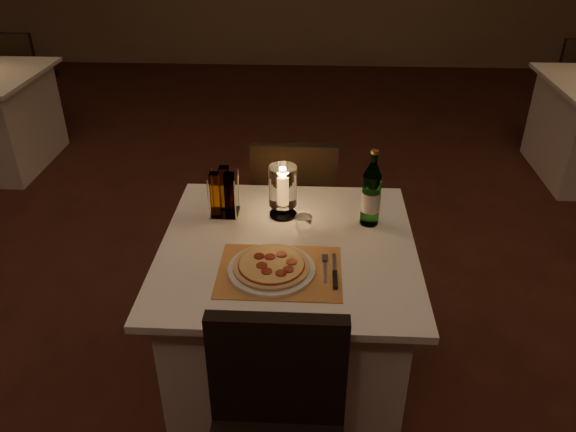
{
  "coord_description": "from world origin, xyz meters",
  "views": [
    {
      "loc": [
        0.25,
        -2.04,
        1.96
      ],
      "look_at": [
        0.16,
        -0.19,
        0.86
      ],
      "focal_mm": 35.0,
      "sensor_mm": 36.0,
      "label": 1
    }
  ],
  "objects_px": {
    "chair_near": "(276,429)",
    "chair_far": "(295,200)",
    "pizza": "(272,266)",
    "main_table": "(288,317)",
    "tumbler": "(304,224)",
    "hurricane_candle": "(283,188)",
    "plate": "(272,269)",
    "water_bottle": "(371,195)"
  },
  "relations": [
    {
      "from": "plate",
      "to": "water_bottle",
      "type": "xyz_separation_m",
      "value": [
        0.38,
        0.36,
        0.12
      ]
    },
    {
      "from": "pizza",
      "to": "main_table",
      "type": "bearing_deg",
      "value": 74.6
    },
    {
      "from": "tumbler",
      "to": "main_table",
      "type": "bearing_deg",
      "value": -120.2
    },
    {
      "from": "main_table",
      "to": "chair_far",
      "type": "xyz_separation_m",
      "value": [
        0.0,
        0.71,
        0.18
      ]
    },
    {
      "from": "tumbler",
      "to": "chair_far",
      "type": "bearing_deg",
      "value": 95.49
    },
    {
      "from": "chair_near",
      "to": "pizza",
      "type": "height_order",
      "value": "chair_near"
    },
    {
      "from": "plate",
      "to": "tumbler",
      "type": "relative_size",
      "value": 4.57
    },
    {
      "from": "main_table",
      "to": "tumbler",
      "type": "distance_m",
      "value": 0.42
    },
    {
      "from": "pizza",
      "to": "tumbler",
      "type": "relative_size",
      "value": 3.99
    },
    {
      "from": "chair_near",
      "to": "water_bottle",
      "type": "relative_size",
      "value": 2.73
    },
    {
      "from": "water_bottle",
      "to": "plate",
      "type": "bearing_deg",
      "value": -136.34
    },
    {
      "from": "chair_far",
      "to": "hurricane_candle",
      "type": "height_order",
      "value": "hurricane_candle"
    },
    {
      "from": "main_table",
      "to": "pizza",
      "type": "height_order",
      "value": "pizza"
    },
    {
      "from": "chair_far",
      "to": "water_bottle",
      "type": "distance_m",
      "value": 0.7
    },
    {
      "from": "main_table",
      "to": "hurricane_candle",
      "type": "relative_size",
      "value": 4.38
    },
    {
      "from": "plate",
      "to": "hurricane_candle",
      "type": "xyz_separation_m",
      "value": [
        0.02,
        0.41,
        0.12
      ]
    },
    {
      "from": "chair_near",
      "to": "pizza",
      "type": "distance_m",
      "value": 0.58
    },
    {
      "from": "plate",
      "to": "hurricane_candle",
      "type": "bearing_deg",
      "value": 87.5
    },
    {
      "from": "chair_far",
      "to": "plate",
      "type": "xyz_separation_m",
      "value": [
        -0.05,
        -0.89,
        0.2
      ]
    },
    {
      "from": "chair_near",
      "to": "chair_far",
      "type": "bearing_deg",
      "value": 90.0
    },
    {
      "from": "water_bottle",
      "to": "chair_far",
      "type": "bearing_deg",
      "value": 121.79
    },
    {
      "from": "main_table",
      "to": "tumbler",
      "type": "xyz_separation_m",
      "value": [
        0.06,
        0.1,
        0.4
      ]
    },
    {
      "from": "chair_near",
      "to": "water_bottle",
      "type": "distance_m",
      "value": 1.01
    },
    {
      "from": "chair_near",
      "to": "chair_far",
      "type": "relative_size",
      "value": 1.0
    },
    {
      "from": "main_table",
      "to": "hurricane_candle",
      "type": "bearing_deg",
      "value": 98.1
    },
    {
      "from": "tumbler",
      "to": "plate",
      "type": "bearing_deg",
      "value": -111.17
    },
    {
      "from": "plate",
      "to": "pizza",
      "type": "height_order",
      "value": "pizza"
    },
    {
      "from": "chair_far",
      "to": "pizza",
      "type": "distance_m",
      "value": 0.92
    },
    {
      "from": "water_bottle",
      "to": "pizza",
      "type": "bearing_deg",
      "value": -136.3
    },
    {
      "from": "chair_far",
      "to": "tumbler",
      "type": "bearing_deg",
      "value": -84.51
    },
    {
      "from": "chair_near",
      "to": "tumbler",
      "type": "height_order",
      "value": "chair_near"
    },
    {
      "from": "chair_far",
      "to": "hurricane_candle",
      "type": "bearing_deg",
      "value": -93.79
    },
    {
      "from": "pizza",
      "to": "chair_near",
      "type": "bearing_deg",
      "value": -84.7
    },
    {
      "from": "chair_near",
      "to": "chair_far",
      "type": "xyz_separation_m",
      "value": [
        0.0,
        1.43,
        0.0
      ]
    },
    {
      "from": "main_table",
      "to": "chair_near",
      "type": "relative_size",
      "value": 1.11
    },
    {
      "from": "tumbler",
      "to": "hurricane_candle",
      "type": "relative_size",
      "value": 0.31
    },
    {
      "from": "main_table",
      "to": "water_bottle",
      "type": "bearing_deg",
      "value": 28.95
    },
    {
      "from": "main_table",
      "to": "chair_far",
      "type": "bearing_deg",
      "value": 90.0
    },
    {
      "from": "hurricane_candle",
      "to": "main_table",
      "type": "bearing_deg",
      "value": -81.9
    },
    {
      "from": "chair_near",
      "to": "tumbler",
      "type": "bearing_deg",
      "value": 85.87
    },
    {
      "from": "pizza",
      "to": "water_bottle",
      "type": "relative_size",
      "value": 0.85
    },
    {
      "from": "chair_near",
      "to": "pizza",
      "type": "xyz_separation_m",
      "value": [
        -0.05,
        0.53,
        0.22
      ]
    }
  ]
}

